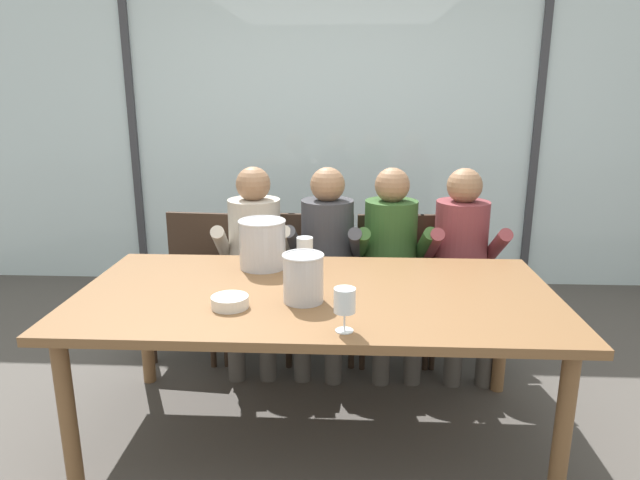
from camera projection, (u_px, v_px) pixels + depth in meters
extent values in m
plane|color=#4C4742|center=(325.00, 343.00, 3.72)|extent=(14.00, 14.00, 0.00)
cube|color=silver|center=(332.00, 131.00, 4.62)|extent=(7.39, 0.03, 2.60)
cube|color=#38383D|center=(134.00, 131.00, 4.68)|extent=(0.06, 0.06, 2.60)
cube|color=#38383D|center=(536.00, 132.00, 4.52)|extent=(0.06, 0.06, 2.60)
cube|color=#386633|center=(338.00, 146.00, 7.93)|extent=(13.39, 2.40, 1.73)
cube|color=brown|center=(316.00, 295.00, 2.57)|extent=(2.19, 1.11, 0.04)
cylinder|color=brown|center=(68.00, 415.00, 2.28)|extent=(0.07, 0.07, 0.70)
cylinder|color=brown|center=(563.00, 429.00, 2.18)|extent=(0.07, 0.07, 0.70)
cylinder|color=brown|center=(145.00, 325.00, 3.15)|extent=(0.07, 0.07, 0.70)
cylinder|color=brown|center=(502.00, 332.00, 3.06)|extent=(0.07, 0.07, 0.70)
cube|color=#332319|center=(191.00, 287.00, 3.50)|extent=(0.47, 0.47, 0.03)
cube|color=#332319|center=(200.00, 244.00, 3.64)|extent=(0.42, 0.07, 0.42)
cylinder|color=#332319|center=(152.00, 331.00, 3.41)|extent=(0.04, 0.04, 0.42)
cylinder|color=#332319|center=(212.00, 334.00, 3.36)|extent=(0.04, 0.04, 0.42)
cylinder|color=#332319|center=(176.00, 308.00, 3.77)|extent=(0.04, 0.04, 0.42)
cylinder|color=#332319|center=(230.00, 310.00, 3.72)|extent=(0.04, 0.04, 0.42)
cube|color=#332319|center=(260.00, 288.00, 3.49)|extent=(0.46, 0.46, 0.03)
cube|color=#332319|center=(263.00, 245.00, 3.62)|extent=(0.42, 0.05, 0.42)
cylinder|color=#332319|center=(226.00, 334.00, 3.36)|extent=(0.04, 0.04, 0.42)
cylinder|color=#332319|center=(289.00, 334.00, 3.36)|extent=(0.04, 0.04, 0.42)
cylinder|color=#332319|center=(236.00, 310.00, 3.73)|extent=(0.04, 0.04, 0.42)
cylinder|color=#332319|center=(293.00, 310.00, 3.73)|extent=(0.04, 0.04, 0.42)
cube|color=#332319|center=(320.00, 289.00, 3.47)|extent=(0.45, 0.45, 0.03)
cube|color=#332319|center=(321.00, 246.00, 3.61)|extent=(0.42, 0.05, 0.42)
cylinder|color=#332319|center=(288.00, 335.00, 3.35)|extent=(0.04, 0.04, 0.42)
cylinder|color=#332319|center=(351.00, 335.00, 3.34)|extent=(0.04, 0.04, 0.42)
cylinder|color=#332319|center=(293.00, 311.00, 3.72)|extent=(0.04, 0.04, 0.42)
cylinder|color=#332319|center=(350.00, 311.00, 3.71)|extent=(0.04, 0.04, 0.42)
cube|color=#332319|center=(392.00, 290.00, 3.45)|extent=(0.46, 0.46, 0.03)
cube|color=#332319|center=(390.00, 247.00, 3.58)|extent=(0.42, 0.05, 0.42)
cylinder|color=#332319|center=(362.00, 336.00, 3.33)|extent=(0.04, 0.04, 0.42)
cylinder|color=#332319|center=(426.00, 337.00, 3.32)|extent=(0.04, 0.04, 0.42)
cylinder|color=#332319|center=(359.00, 312.00, 3.69)|extent=(0.04, 0.04, 0.42)
cylinder|color=#332319|center=(416.00, 312.00, 3.69)|extent=(0.04, 0.04, 0.42)
cube|color=#332319|center=(458.00, 290.00, 3.46)|extent=(0.48, 0.48, 0.03)
cube|color=#332319|center=(452.00, 246.00, 3.59)|extent=(0.42, 0.07, 0.42)
cylinder|color=#332319|center=(433.00, 337.00, 3.32)|extent=(0.04, 0.04, 0.42)
cylinder|color=#332319|center=(496.00, 336.00, 3.34)|extent=(0.04, 0.04, 0.42)
cylinder|color=#332319|center=(419.00, 312.00, 3.69)|extent=(0.04, 0.04, 0.42)
cylinder|color=#332319|center=(476.00, 311.00, 3.70)|extent=(0.04, 0.04, 0.42)
cylinder|color=#B7AD9E|center=(255.00, 241.00, 3.46)|extent=(0.34, 0.34, 0.52)
sphere|color=#936B4C|center=(253.00, 184.00, 3.37)|extent=(0.21, 0.21, 0.21)
cube|color=#47423D|center=(238.00, 291.00, 3.33)|extent=(0.16, 0.41, 0.13)
cube|color=#47423D|center=(269.00, 291.00, 3.34)|extent=(0.16, 0.41, 0.13)
cylinder|color=#47423D|center=(236.00, 344.00, 3.20)|extent=(0.10, 0.10, 0.45)
cylinder|color=#47423D|center=(267.00, 343.00, 3.21)|extent=(0.10, 0.10, 0.45)
cylinder|color=#B7AD9E|center=(221.00, 242.00, 3.33)|extent=(0.10, 0.33, 0.26)
cylinder|color=#B7AD9E|center=(285.00, 241.00, 3.34)|extent=(0.10, 0.33, 0.26)
cylinder|color=#38383D|center=(327.00, 242.00, 3.44)|extent=(0.35, 0.35, 0.52)
sphere|color=#936B4C|center=(328.00, 185.00, 3.35)|extent=(0.21, 0.21, 0.21)
cube|color=#47423D|center=(308.00, 292.00, 3.33)|extent=(0.17, 0.41, 0.13)
cube|color=#47423D|center=(338.00, 293.00, 3.30)|extent=(0.17, 0.41, 0.13)
cylinder|color=#47423D|center=(302.00, 344.00, 3.20)|extent=(0.10, 0.10, 0.45)
cylinder|color=#47423D|center=(333.00, 346.00, 3.18)|extent=(0.10, 0.10, 0.45)
cylinder|color=#38383D|center=(293.00, 241.00, 3.35)|extent=(0.11, 0.33, 0.26)
cylinder|color=#38383D|center=(357.00, 244.00, 3.29)|extent=(0.11, 0.33, 0.26)
cylinder|color=#2D5123|center=(390.00, 242.00, 3.42)|extent=(0.34, 0.34, 0.52)
sphere|color=#936B4C|center=(392.00, 185.00, 3.33)|extent=(0.21, 0.21, 0.21)
cube|color=#47423D|center=(378.00, 294.00, 3.29)|extent=(0.16, 0.41, 0.13)
cube|color=#47423D|center=(409.00, 294.00, 3.30)|extent=(0.16, 0.41, 0.13)
cylinder|color=#47423D|center=(381.00, 347.00, 3.17)|extent=(0.10, 0.10, 0.45)
cylinder|color=#47423D|center=(413.00, 347.00, 3.17)|extent=(0.10, 0.10, 0.45)
cylinder|color=#2D5123|center=(361.00, 244.00, 3.30)|extent=(0.10, 0.33, 0.26)
cylinder|color=#2D5123|center=(425.00, 243.00, 3.30)|extent=(0.10, 0.33, 0.26)
cylinder|color=brown|center=(461.00, 243.00, 3.40)|extent=(0.33, 0.33, 0.52)
sphere|color=#936B4C|center=(465.00, 186.00, 3.31)|extent=(0.21, 0.21, 0.21)
cube|color=#47423D|center=(450.00, 295.00, 3.28)|extent=(0.14, 0.40, 0.13)
cube|color=#47423D|center=(481.00, 295.00, 3.27)|extent=(0.14, 0.40, 0.13)
cylinder|color=#47423D|center=(454.00, 348.00, 3.15)|extent=(0.10, 0.10, 0.45)
cylinder|color=#47423D|center=(486.00, 349.00, 3.14)|extent=(0.10, 0.10, 0.45)
cylinder|color=brown|center=(433.00, 244.00, 3.28)|extent=(0.09, 0.33, 0.26)
cylinder|color=brown|center=(498.00, 245.00, 3.27)|extent=(0.09, 0.33, 0.26)
cylinder|color=#B7B7BC|center=(262.00, 244.00, 2.88)|extent=(0.24, 0.24, 0.25)
torus|color=silver|center=(262.00, 221.00, 2.85)|extent=(0.25, 0.25, 0.01)
cylinder|color=#B7B7BC|center=(303.00, 278.00, 2.42)|extent=(0.18, 0.18, 0.21)
torus|color=silver|center=(303.00, 255.00, 2.39)|extent=(0.18, 0.18, 0.01)
cylinder|color=silver|center=(230.00, 302.00, 2.37)|extent=(0.16, 0.16, 0.05)
cylinder|color=silver|center=(305.00, 270.00, 2.87)|extent=(0.07, 0.07, 0.00)
cylinder|color=silver|center=(305.00, 262.00, 2.86)|extent=(0.01, 0.01, 0.07)
cylinder|color=silver|center=(305.00, 246.00, 2.83)|extent=(0.08, 0.08, 0.09)
cylinder|color=#E0D184|center=(305.00, 252.00, 2.84)|extent=(0.07, 0.07, 0.04)
cylinder|color=silver|center=(344.00, 331.00, 2.14)|extent=(0.07, 0.07, 0.00)
cylinder|color=silver|center=(344.00, 321.00, 2.13)|extent=(0.01, 0.01, 0.07)
cylinder|color=silver|center=(345.00, 300.00, 2.11)|extent=(0.08, 0.08, 0.09)
cylinder|color=maroon|center=(345.00, 307.00, 2.12)|extent=(0.07, 0.07, 0.04)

